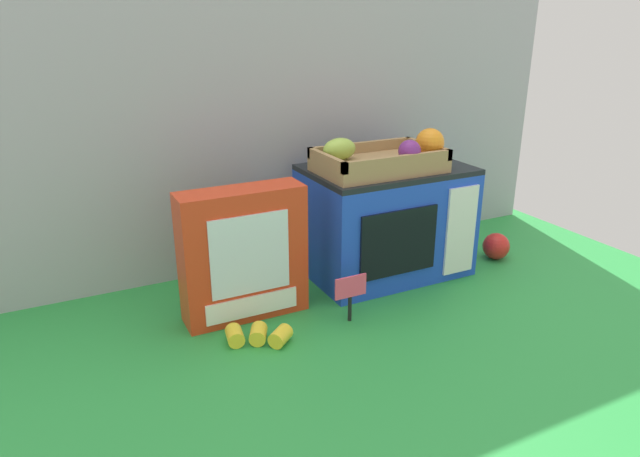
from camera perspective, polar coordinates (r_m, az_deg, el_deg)
The scene contains 8 objects.
ground_plane at distance 1.28m, azimuth -0.45°, elevation -6.81°, with size 1.70×1.70×0.00m, color green.
display_back_panel at distance 1.38m, azimuth -5.02°, elevation 10.40°, with size 1.61×0.03×0.70m, color #A0A3A8.
toy_microwave at distance 1.37m, azimuth 6.54°, elevation 0.82°, with size 0.37×0.25×0.26m.
food_groups_crate at distance 1.29m, azimuth 6.38°, elevation 6.94°, with size 0.28×0.17×0.09m.
cookie_set_box at distance 1.16m, azimuth -7.66°, elevation -2.57°, with size 0.25×0.08×0.27m.
price_sign at distance 1.16m, azimuth 3.06°, elevation -6.30°, with size 0.07×0.01×0.10m.
loose_toy_banana at distance 1.11m, azimuth -6.22°, elevation -10.55°, with size 0.12×0.09×0.03m.
loose_toy_apple at distance 1.53m, azimuth 17.18°, elevation -1.70°, with size 0.07×0.07×0.07m, color red.
Camera 1 is at (-0.50, -1.02, 0.58)m, focal length 32.04 mm.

